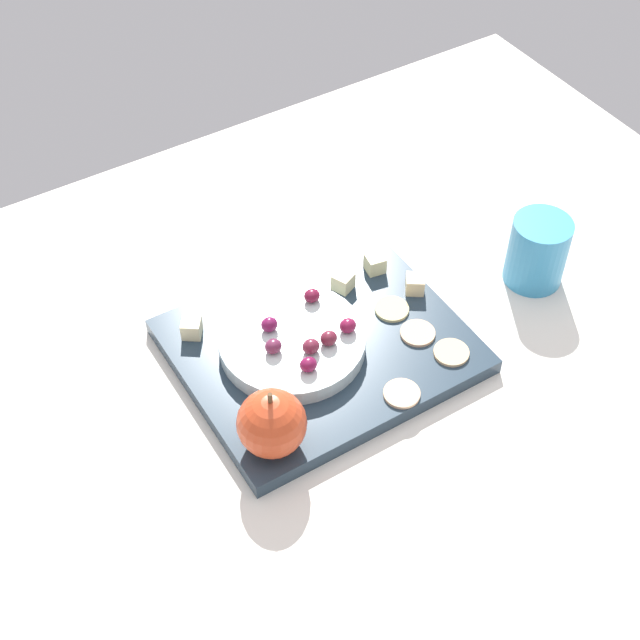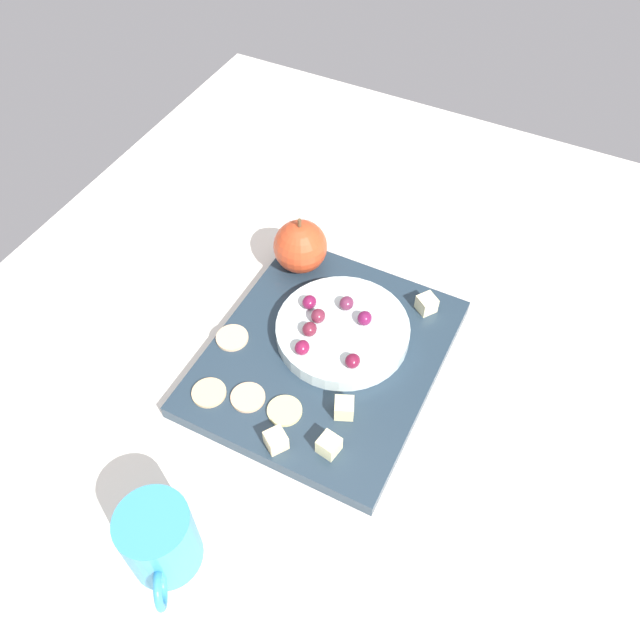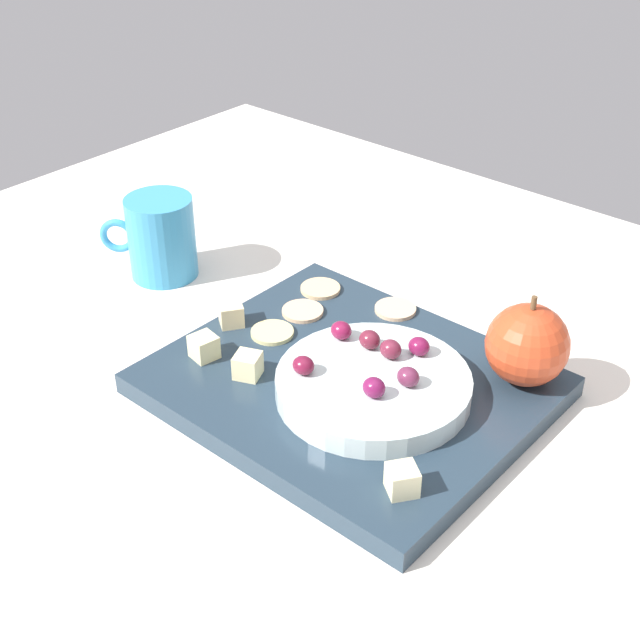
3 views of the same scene
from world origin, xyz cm
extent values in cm
cube|color=silver|center=(0.00, 0.00, 2.29)|extent=(123.01, 94.81, 4.59)
cube|color=#233442|center=(-1.56, 2.36, 5.59)|extent=(32.18, 27.27, 2.00)
cylinder|color=silver|center=(-4.86, 3.17, 7.60)|extent=(16.94, 16.94, 2.03)
sphere|color=#C04020|center=(-13.46, -7.39, 10.27)|extent=(7.36, 7.36, 7.36)
cylinder|color=brown|center=(-13.46, -7.39, 14.54)|extent=(0.50, 0.50, 1.20)
cube|color=beige|center=(10.43, 8.80, 7.70)|extent=(2.57, 2.57, 2.22)
cube|color=beige|center=(5.34, 8.24, 7.70)|extent=(2.92, 2.92, 2.22)
cube|color=beige|center=(-13.79, 11.08, 7.70)|extent=(3.10, 3.10, 2.22)
cube|color=beige|center=(12.56, 3.26, 7.70)|extent=(3.09, 3.09, 2.22)
cylinder|color=#E1B38A|center=(8.67, -2.78, 6.79)|extent=(4.13, 4.13, 0.40)
cylinder|color=#DEB58D|center=(1.93, -9.14, 6.79)|extent=(4.13, 4.13, 0.40)
cylinder|color=#D2C586|center=(8.31, 1.99, 6.79)|extent=(4.13, 4.13, 0.40)
cylinder|color=#DCB785|center=(10.21, -7.26, 6.79)|extent=(4.13, 4.13, 0.40)
ellipsoid|color=maroon|center=(-4.24, 0.42, 9.49)|extent=(1.98, 1.78, 1.75)
ellipsoid|color=maroon|center=(-1.90, -0.29, 9.47)|extent=(1.98, 1.78, 1.71)
ellipsoid|color=#622441|center=(-7.79, 2.26, 9.45)|extent=(1.98, 1.78, 1.68)
ellipsoid|color=maroon|center=(-6.56, 5.34, 9.48)|extent=(1.98, 1.78, 1.74)
ellipsoid|color=maroon|center=(-0.27, 6.75, 9.41)|extent=(1.98, 1.78, 1.59)
ellipsoid|color=maroon|center=(-5.82, -2.06, 9.43)|extent=(1.98, 1.78, 1.64)
ellipsoid|color=maroon|center=(0.99, 0.50, 9.45)|extent=(1.98, 1.78, 1.67)
cylinder|color=#378FBF|center=(27.85, -1.17, 9.15)|extent=(7.37, 7.37, 9.13)
torus|color=#378FBF|center=(31.77, 1.73, 9.15)|extent=(3.69, 3.02, 4.00)
camera|label=1|loc=(-38.65, -57.67, 87.09)|focal=51.62mm
camera|label=2|loc=(41.47, 23.41, 72.18)|focal=36.36mm
camera|label=3|loc=(-41.05, 51.89, 53.26)|focal=49.29mm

